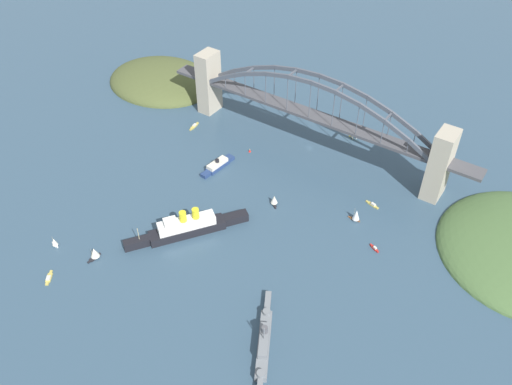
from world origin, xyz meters
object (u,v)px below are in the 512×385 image
Objects in this scene: small_boat_3 at (373,205)px; small_boat_6 at (274,200)px; harbor_ferry_steamer at (218,165)px; seaplane_taxiing_near_bridge at (354,136)px; small_boat_1 at (356,215)px; ocean_liner at (188,227)px; small_boat_0 at (194,126)px; small_boat_7 at (49,278)px; harbor_arch_bridge at (312,117)px; naval_cruiser at (264,343)px; small_boat_2 at (94,253)px; channel_marker_buoy at (250,151)px; small_boat_5 at (374,248)px; small_boat_4 at (54,242)px.

small_boat_6 is at bearing 32.93° from small_boat_3.
harbor_ferry_steamer is at bearing 13.24° from small_boat_3.
seaplane_taxiing_near_bridge is 85.75m from small_boat_3.
harbor_ferry_steamer is at bearing 3.58° from small_boat_1.
small_boat_0 is at bearing -52.56° from ocean_liner.
small_boat_0 is 188.31m from small_boat_7.
harbor_arch_bridge is at bearing -39.16° from small_boat_1.
naval_cruiser is at bearing 112.18° from harbor_arch_bridge.
channel_marker_buoy is at bearing -96.69° from small_boat_2.
small_boat_3 is (-121.30, -28.53, -1.82)m from harbor_ferry_steamer.
small_boat_5 is at bearing 116.56° from small_boat_3.
ocean_liner reaches higher than small_boat_7.
ocean_liner is 9.37× the size of small_boat_4.
harbor_ferry_steamer reaches higher than small_boat_0.
small_boat_7 is (140.70, 36.34, -2.70)m from naval_cruiser.
channel_marker_buoy is at bearing -17.83° from small_boat_5.
channel_marker_buoy is at bearing -12.60° from small_boat_1.
channel_marker_buoy is at bearing -106.61° from small_boat_4.
small_boat_5 is at bearing -143.40° from small_boat_2.
small_boat_5 is (-180.07, -119.30, -3.01)m from small_boat_4.
ocean_liner is 5.79× the size of small_boat_0.
small_boat_1 reaches higher than channel_marker_buoy.
harbor_arch_bridge reaches higher than small_boat_5.
harbor_ferry_steamer is at bearing -97.52° from small_boat_7.
small_boat_7 is at bearing 60.20° from small_boat_6.
ocean_liner is 75.34m from harbor_ferry_steamer.
small_boat_0 is (123.67, 64.11, -1.14)m from seaplane_taxiing_near_bridge.
channel_marker_buoy is at bearing -106.00° from harbor_ferry_steamer.
harbor_ferry_steamer is 118.08m from small_boat_1.
small_boat_0 is 1.20× the size of small_boat_1.
small_boat_3 is at bearing -133.56° from ocean_liner.
naval_cruiser is 218.92m from seaplane_taxiing_near_bridge.
small_boat_1 is at bearing -176.42° from harbor_ferry_steamer.
harbor_arch_bridge is 30.50× the size of seaplane_taxiing_near_bridge.
small_boat_5 is 0.93× the size of small_boat_6.
channel_marker_buoy is at bearing -99.03° from small_boat_7.
small_boat_5 is at bearing -152.38° from ocean_liner.
small_boat_0 is 164.73m from small_boat_4.
ocean_liner is 173.99m from seaplane_taxiing_near_bridge.
naval_cruiser reaches higher than seaplane_taxiing_near_bridge.
ocean_liner is 7.05× the size of small_boat_2.
small_boat_4 is at bearing 66.03° from harbor_arch_bridge.
small_boat_1 is 208.59m from small_boat_4.
harbor_arch_bridge reaches higher than small_boat_1.
small_boat_7 is (-32.24, 185.53, -0.12)m from small_boat_0.
channel_marker_buoy reaches higher than small_boat_0.
seaplane_taxiing_near_bridge is 0.83× the size of small_boat_2.
harbor_arch_bridge is 98.93× the size of channel_marker_buoy.
small_boat_7 is (-19.15, 21.35, -3.11)m from small_boat_4.
ocean_liner is 6.55× the size of small_boat_3.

